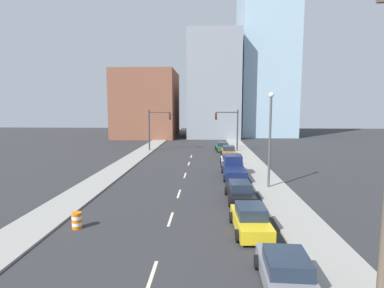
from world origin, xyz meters
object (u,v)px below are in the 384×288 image
sedan_orange (229,152)px  sedan_yellow (251,220)px  sedan_gray (286,273)px  sedan_white (229,160)px  traffic_signal_left (155,125)px  sedan_green (222,147)px  sedan_black (240,192)px  pickup_truck_navy (234,169)px  traffic_barrel (77,220)px  street_lamp (270,133)px  traffic_signal_right (231,125)px

sedan_orange → sedan_yellow: bearing=-91.0°
sedan_gray → sedan_white: sedan_gray is taller
traffic_signal_left → sedan_green: size_ratio=1.45×
sedan_black → pickup_truck_navy: size_ratio=0.76×
sedan_yellow → sedan_green: sedan_yellow is taller
traffic_barrel → sedan_gray: sedan_gray is taller
traffic_signal_left → traffic_barrel: traffic_signal_left is taller
sedan_white → pickup_truck_navy: bearing=-89.2°
traffic_barrel → pickup_truck_navy: pickup_truck_navy is taller
traffic_signal_left → sedan_white: 16.63m
sedan_black → pickup_truck_navy: bearing=86.6°
traffic_barrel → pickup_truck_navy: (10.22, 13.63, 0.37)m
sedan_gray → sedan_green: 37.59m
street_lamp → sedan_white: street_lamp is taller
sedan_green → traffic_signal_left: bearing=179.3°
traffic_signal_left → sedan_orange: bearing=-24.2°
traffic_signal_right → pickup_truck_navy: traffic_signal_right is taller
traffic_signal_left → sedan_orange: 13.17m
traffic_barrel → pickup_truck_navy: 17.03m
sedan_gray → sedan_black: bearing=95.0°
traffic_signal_left → street_lamp: (13.80, -22.43, 0.54)m
traffic_signal_left → sedan_yellow: 33.77m
sedan_black → sedan_green: size_ratio=1.04×
sedan_orange → sedan_green: bearing=96.5°
pickup_truck_navy → traffic_barrel: bearing=-126.9°
street_lamp → sedan_yellow: size_ratio=1.90×
sedan_gray → sedan_orange: bearing=91.9°
sedan_gray → pickup_truck_navy: bearing=93.1°
sedan_gray → pickup_truck_navy: (-0.38, 18.91, 0.22)m
street_lamp → sedan_white: bearing=103.9°
sedan_yellow → street_lamp: bearing=70.3°
traffic_signal_right → sedan_gray: bearing=-91.2°
street_lamp → sedan_orange: street_lamp is taller
sedan_green → sedan_orange: bearing=-87.0°
street_lamp → sedan_yellow: 10.59m
traffic_signal_right → traffic_barrel: traffic_signal_right is taller
traffic_signal_left → traffic_signal_right: same height
street_lamp → sedan_black: street_lamp is taller
street_lamp → traffic_signal_left: bearing=121.6°
sedan_yellow → pickup_truck_navy: pickup_truck_navy is taller
sedan_black → pickup_truck_navy: pickup_truck_navy is taller
traffic_signal_right → sedan_orange: 6.35m
traffic_signal_right → pickup_truck_navy: (-1.17, -18.19, -3.41)m
sedan_orange → pickup_truck_navy: bearing=-91.5°
sedan_black → sedan_green: bearing=88.2°
sedan_gray → traffic_signal_right: bearing=90.8°
street_lamp → sedan_gray: bearing=-98.8°
sedan_yellow → sedan_orange: sedan_orange is taller
sedan_gray → sedan_white: size_ratio=0.96×
traffic_signal_left → sedan_gray: traffic_signal_left is taller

